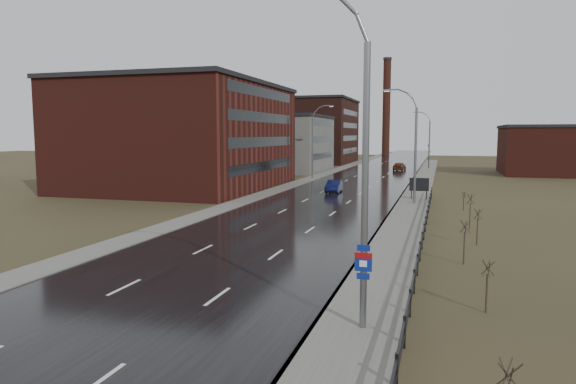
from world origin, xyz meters
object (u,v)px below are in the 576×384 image
Objects in this scene: car_near at (334,187)px; billboard at (419,185)px; streetlight_main at (356,160)px; car_far at (399,167)px.

billboard is at bearing -28.27° from car_near.
streetlight_main is 5.00× the size of billboard.
billboard is at bearing 89.04° from streetlight_main.
billboard is at bearing 103.24° from car_far.
car_near is (-9.37, 42.16, -5.33)m from streetlight_main.
streetlight_main is at bearing -90.96° from billboard.
car_near is at bearing 89.73° from car_far.
billboard is 11.12m from car_near.
billboard is 44.84m from car_far.
streetlight_main is 2.72× the size of car_near.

